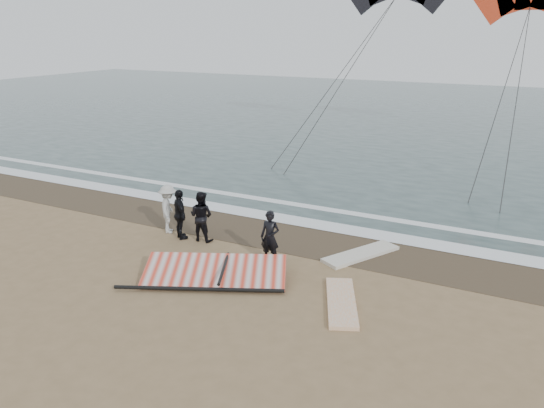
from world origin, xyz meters
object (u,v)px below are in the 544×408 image
(man_main, at_px, (270,237))
(board_white, at_px, (341,302))
(board_cream, at_px, (361,254))
(sail_rig, at_px, (216,272))

(man_main, height_order, board_white, man_main)
(man_main, xyz_separation_m, board_cream, (2.29, 1.67, -0.75))
(board_white, xyz_separation_m, board_cream, (-0.49, 3.11, 0.00))
(sail_rig, bearing_deg, board_white, 3.48)
(man_main, relative_size, board_white, 0.63)
(man_main, height_order, board_cream, man_main)
(board_cream, bearing_deg, sail_rig, -104.55)
(man_main, xyz_separation_m, board_white, (2.78, -1.44, -0.75))
(board_white, height_order, sail_rig, sail_rig)
(board_white, height_order, board_cream, board_cream)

